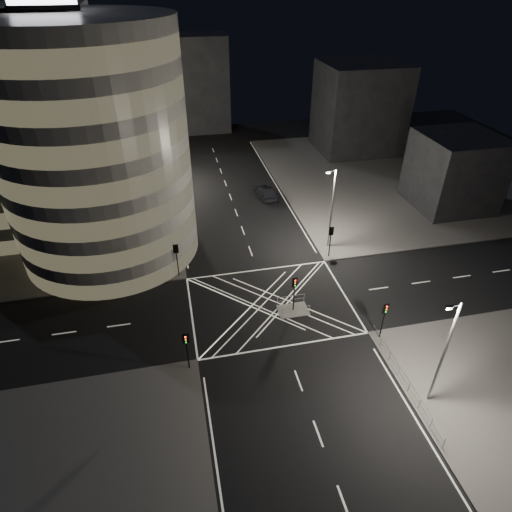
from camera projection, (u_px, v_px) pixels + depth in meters
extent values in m
plane|color=black|center=(270.00, 304.00, 43.74)|extent=(120.00, 120.00, 0.00)
cube|color=#595754|center=(26.00, 210.00, 60.47)|extent=(42.00, 42.00, 0.15)
cube|color=#595754|center=(402.00, 175.00, 70.56)|extent=(42.00, 42.00, 0.15)
cube|color=slate|center=(293.00, 310.00, 42.84)|extent=(3.00, 2.00, 0.15)
cylinder|color=gray|center=(94.00, 149.00, 45.15)|extent=(20.00, 20.00, 25.00)
cube|color=gray|center=(15.00, 126.00, 51.49)|extent=(20.00, 18.00, 25.00)
cube|color=black|center=(44.00, 8.00, 39.21)|extent=(6.40, 0.50, 0.50)
cube|color=gray|center=(73.00, 99.00, 67.57)|extent=(24.00, 16.00, 22.00)
cube|color=black|center=(359.00, 108.00, 76.28)|extent=(14.00, 12.00, 15.00)
cube|color=black|center=(454.00, 171.00, 58.99)|extent=(10.00, 10.00, 10.00)
cube|color=black|center=(182.00, 85.00, 84.84)|extent=(18.00, 8.00, 18.00)
cylinder|color=black|center=(161.00, 254.00, 48.24)|extent=(0.32, 0.32, 3.08)
ellipsoid|color=black|center=(158.00, 234.00, 46.73)|extent=(4.12, 4.12, 4.74)
cylinder|color=black|center=(160.00, 228.00, 53.10)|extent=(0.32, 0.32, 3.00)
ellipsoid|color=black|center=(157.00, 208.00, 51.53)|extent=(4.71, 4.71, 5.41)
cylinder|color=black|center=(158.00, 206.00, 57.95)|extent=(0.32, 0.32, 3.03)
ellipsoid|color=black|center=(156.00, 189.00, 56.47)|extent=(3.99, 3.99, 4.59)
cylinder|color=black|center=(157.00, 184.00, 62.45)|extent=(0.32, 0.32, 4.24)
ellipsoid|color=black|center=(154.00, 161.00, 60.45)|extent=(5.25, 5.25, 6.04)
cylinder|color=black|center=(157.00, 172.00, 67.65)|extent=(0.32, 0.32, 3.01)
ellipsoid|color=black|center=(154.00, 156.00, 66.15)|extent=(4.22, 4.22, 4.85)
cylinder|color=black|center=(178.00, 264.00, 46.78)|extent=(0.12, 0.12, 3.00)
cube|color=black|center=(176.00, 249.00, 45.68)|extent=(0.28, 0.22, 0.90)
cube|color=black|center=(176.00, 249.00, 45.68)|extent=(0.55, 0.04, 1.10)
cylinder|color=black|center=(188.00, 355.00, 35.79)|extent=(0.12, 0.12, 3.00)
cube|color=black|center=(186.00, 339.00, 34.69)|extent=(0.28, 0.22, 0.90)
cube|color=black|center=(186.00, 339.00, 34.69)|extent=(0.55, 0.04, 1.10)
cylinder|color=black|center=(330.00, 245.00, 49.84)|extent=(0.12, 0.12, 3.00)
cube|color=black|center=(331.00, 231.00, 48.74)|extent=(0.28, 0.22, 0.90)
cube|color=black|center=(331.00, 231.00, 48.74)|extent=(0.55, 0.04, 1.10)
cylinder|color=black|center=(382.00, 325.00, 38.85)|extent=(0.12, 0.12, 3.00)
cube|color=black|center=(386.00, 308.00, 37.75)|extent=(0.28, 0.22, 0.90)
cube|color=black|center=(386.00, 308.00, 37.75)|extent=(0.55, 0.04, 1.10)
cylinder|color=black|center=(294.00, 298.00, 41.95)|extent=(0.12, 0.12, 3.00)
cube|color=black|center=(295.00, 282.00, 40.85)|extent=(0.28, 0.22, 0.90)
cube|color=black|center=(295.00, 282.00, 40.85)|extent=(0.55, 0.04, 1.10)
cylinder|color=slate|center=(165.00, 214.00, 48.89)|extent=(0.20, 0.20, 10.00)
cylinder|color=slate|center=(164.00, 174.00, 46.23)|extent=(0.90, 0.10, 0.10)
cube|color=slate|center=(169.00, 175.00, 46.37)|extent=(0.50, 0.25, 0.18)
cube|color=white|center=(169.00, 175.00, 46.43)|extent=(0.42, 0.20, 0.05)
cylinder|color=slate|center=(161.00, 157.00, 63.43)|extent=(0.20, 0.20, 10.00)
cylinder|color=slate|center=(160.00, 124.00, 60.78)|extent=(0.90, 0.10, 0.10)
cube|color=slate|center=(163.00, 125.00, 60.91)|extent=(0.50, 0.25, 0.18)
cube|color=white|center=(163.00, 125.00, 60.97)|extent=(0.42, 0.20, 0.05)
cylinder|color=slate|center=(332.00, 210.00, 49.77)|extent=(0.20, 0.20, 10.00)
cylinder|color=slate|center=(332.00, 171.00, 46.96)|extent=(0.90, 0.10, 0.10)
cube|color=slate|center=(328.00, 172.00, 46.94)|extent=(0.50, 0.25, 0.18)
cube|color=white|center=(328.00, 173.00, 47.00)|extent=(0.42, 0.20, 0.05)
cylinder|color=slate|center=(443.00, 355.00, 31.19)|extent=(0.20, 0.20, 10.00)
cylinder|color=slate|center=(455.00, 305.00, 28.38)|extent=(0.90, 0.10, 0.10)
cube|color=slate|center=(449.00, 307.00, 28.36)|extent=(0.50, 0.25, 0.18)
cube|color=white|center=(448.00, 309.00, 28.42)|extent=(0.42, 0.20, 0.05)
cube|color=slate|center=(404.00, 378.00, 34.98)|extent=(0.06, 11.70, 1.10)
cube|color=slate|center=(296.00, 311.00, 41.76)|extent=(2.80, 0.06, 1.10)
cube|color=slate|center=(291.00, 300.00, 43.21)|extent=(2.80, 0.06, 1.10)
imported|color=black|center=(265.00, 193.00, 63.24)|extent=(2.50, 5.27, 1.67)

